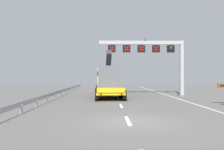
{
  "coord_description": "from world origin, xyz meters",
  "views": [
    {
      "loc": [
        -1.34,
        -12.15,
        2.41
      ],
      "look_at": [
        -0.8,
        15.36,
        2.56
      ],
      "focal_mm": 36.71,
      "sensor_mm": 36.0,
      "label": 1
    }
  ],
  "objects": [
    {
      "name": "ground",
      "position": [
        0.0,
        0.0,
        0.0
      ],
      "size": [
        112.0,
        112.0,
        0.0
      ],
      "primitive_type": "plane",
      "color": "slate"
    },
    {
      "name": "lane_markings",
      "position": [
        -0.24,
        18.74,
        0.01
      ],
      "size": [
        0.2,
        52.08,
        0.01
      ],
      "color": "silver",
      "rests_on": "ground"
    },
    {
      "name": "edge_line_right",
      "position": [
        6.2,
        12.0,
        0.01
      ],
      "size": [
        0.2,
        63.0,
        0.01
      ],
      "primitive_type": "cube",
      "color": "silver",
      "rests_on": "ground"
    },
    {
      "name": "overhead_lane_gantry",
      "position": [
        4.23,
        15.95,
        5.46
      ],
      "size": [
        10.67,
        0.9,
        7.09
      ],
      "color": "#9EA0A5",
      "rests_on": "ground"
    },
    {
      "name": "heavy_haul_truck_yellow",
      "position": [
        -1.36,
        17.4,
        1.99
      ],
      "size": [
        3.55,
        14.15,
        5.3
      ],
      "color": "yellow",
      "rests_on": "ground"
    },
    {
      "name": "guardrail_left",
      "position": [
        -6.94,
        16.85,
        0.56
      ],
      "size": [
        0.13,
        37.69,
        0.76
      ],
      "color": "#999EA3",
      "rests_on": "ground"
    }
  ]
}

